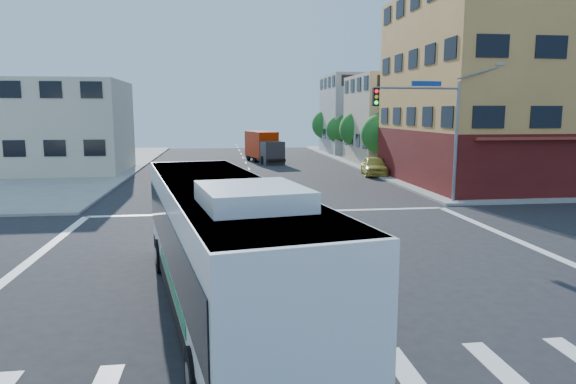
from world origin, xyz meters
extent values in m
plane|color=black|center=(0.00, 0.00, 0.00)|extent=(120.00, 120.00, 0.00)
cube|color=gray|center=(35.00, 35.00, 0.07)|extent=(50.00, 50.00, 0.15)
cube|color=#CD9149|center=(20.00, 18.50, 7.00)|extent=(18.00, 15.00, 14.00)
cube|color=#541513|center=(20.00, 18.50, 2.00)|extent=(18.09, 15.08, 4.00)
cube|color=tan|center=(17.00, 34.00, 4.50)|extent=(12.00, 10.00, 9.00)
cube|color=#A1A19C|center=(17.00, 48.00, 5.00)|extent=(12.00, 10.00, 10.00)
cube|color=beige|center=(-17.00, 30.00, 4.00)|extent=(12.00, 10.00, 8.00)
cylinder|color=slate|center=(10.80, 10.80, 3.50)|extent=(0.18, 0.18, 7.00)
cylinder|color=slate|center=(8.30, 10.55, 6.60)|extent=(5.01, 0.62, 0.12)
cube|color=black|center=(5.80, 10.30, 6.10)|extent=(0.32, 0.30, 1.00)
sphere|color=#FF0C0C|center=(5.80, 10.13, 6.40)|extent=(0.20, 0.20, 0.20)
sphere|color=yellow|center=(5.80, 10.13, 6.10)|extent=(0.20, 0.20, 0.20)
sphere|color=#19FF33|center=(5.80, 10.13, 5.80)|extent=(0.20, 0.20, 0.20)
cube|color=navy|center=(8.80, 10.60, 6.85)|extent=(1.80, 0.22, 0.28)
cube|color=gray|center=(13.30, 11.05, 8.00)|extent=(0.50, 0.22, 0.14)
cylinder|color=#362013|center=(11.80, 28.00, 0.96)|extent=(0.28, 0.28, 1.92)
sphere|color=#195A20|center=(11.80, 28.00, 3.37)|extent=(3.60, 3.60, 3.60)
sphere|color=#195A20|center=(12.20, 27.70, 4.27)|extent=(2.52, 2.52, 2.52)
cylinder|color=#362013|center=(11.80, 36.00, 1.00)|extent=(0.28, 0.28, 1.99)
sphere|color=#195A20|center=(11.80, 36.00, 3.51)|extent=(3.80, 3.80, 3.80)
sphere|color=#195A20|center=(12.20, 35.70, 4.46)|extent=(2.66, 2.66, 2.66)
cylinder|color=#362013|center=(11.80, 44.00, 0.94)|extent=(0.28, 0.28, 1.89)
sphere|color=#195A20|center=(11.80, 44.00, 3.25)|extent=(3.40, 3.40, 3.40)
sphere|color=#195A20|center=(12.20, 43.70, 4.10)|extent=(2.38, 2.38, 2.38)
cylinder|color=#362013|center=(11.80, 52.00, 1.01)|extent=(0.28, 0.28, 2.03)
sphere|color=#195A20|center=(11.80, 52.00, 3.63)|extent=(4.00, 4.00, 4.00)
sphere|color=#195A20|center=(12.20, 51.70, 4.63)|extent=(2.80, 2.80, 2.80)
cube|color=black|center=(-2.66, -4.18, 0.59)|extent=(5.10, 13.29, 0.49)
cube|color=white|center=(-2.66, -4.18, 1.92)|extent=(5.08, 13.26, 3.08)
cube|color=black|center=(-2.66, -4.18, 2.11)|extent=(5.06, 12.89, 1.35)
cube|color=black|center=(-3.83, 2.13, 2.00)|extent=(2.51, 0.53, 1.46)
cube|color=#E5590C|center=(-3.84, 2.17, 3.08)|extent=(2.04, 0.43, 0.30)
cube|color=white|center=(-2.66, -4.18, 3.40)|extent=(4.98, 13.00, 0.13)
cube|color=white|center=(-2.07, -7.37, 3.66)|extent=(2.33, 2.69, 0.39)
cube|color=#13733E|center=(-3.93, -4.97, 1.14)|extent=(1.11, 5.85, 0.30)
cube|color=#13733E|center=(-1.19, -4.46, 1.14)|extent=(1.11, 5.85, 0.30)
cylinder|color=black|center=(-4.69, -0.33, 0.56)|extent=(0.52, 1.17, 1.12)
cylinder|color=#99999E|center=(-4.84, -0.36, 0.56)|extent=(0.15, 0.56, 0.56)
cylinder|color=black|center=(-2.14, 0.14, 0.56)|extent=(0.52, 1.17, 1.12)
cylinder|color=#99999E|center=(-2.00, 0.16, 0.56)|extent=(0.15, 0.56, 0.56)
cylinder|color=black|center=(-3.17, -8.50, 0.56)|extent=(0.52, 1.17, 1.12)
cylinder|color=#99999E|center=(-3.32, -8.53, 0.56)|extent=(0.15, 0.56, 0.56)
cylinder|color=black|center=(-0.63, -8.03, 0.56)|extent=(0.52, 1.17, 1.12)
cylinder|color=#99999E|center=(-0.48, -8.00, 0.56)|extent=(0.15, 0.56, 0.56)
cube|color=#29292E|center=(2.59, 34.73, 1.17)|extent=(2.50, 2.44, 2.35)
cube|color=black|center=(2.81, 33.89, 1.54)|extent=(1.86, 0.54, 0.90)
cube|color=#A81D00|center=(1.75, 38.05, 1.90)|extent=(3.35, 5.44, 2.71)
cube|color=black|center=(2.01, 37.00, 0.50)|extent=(3.71, 7.49, 0.27)
cylinder|color=black|center=(1.63, 34.67, 0.45)|extent=(0.47, 0.94, 0.90)
cylinder|color=black|center=(3.47, 35.14, 0.45)|extent=(0.47, 0.94, 0.90)
cylinder|color=black|center=(0.98, 37.20, 0.45)|extent=(0.47, 0.94, 0.90)
cylinder|color=black|center=(2.82, 37.67, 0.45)|extent=(0.47, 0.94, 0.90)
cylinder|color=black|center=(0.43, 39.39, 0.45)|extent=(0.47, 0.94, 0.90)
cylinder|color=black|center=(2.26, 39.86, 0.45)|extent=(0.47, 0.94, 0.90)
imported|color=gold|center=(10.22, 24.59, 0.81)|extent=(2.65, 5.00, 1.62)
camera|label=1|loc=(-2.67, -17.24, 5.27)|focal=32.00mm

